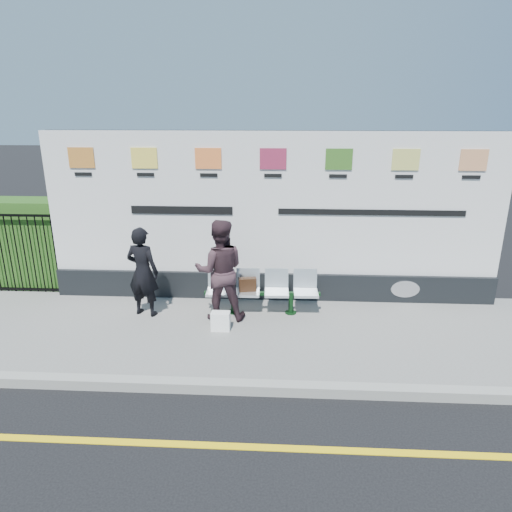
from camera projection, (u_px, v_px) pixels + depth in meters
The scene contains 12 objects.
ground at pixel (217, 446), 4.94m from camera, with size 80.00×80.00×0.00m, color black.
pavement at pixel (238, 333), 7.29m from camera, with size 14.00×3.00×0.12m, color slate.
kerb at pixel (228, 387), 5.87m from camera, with size 14.00×0.18×0.14m, color gray.
yellow_line at pixel (217, 446), 4.94m from camera, with size 14.00×0.10×0.01m, color yellow.
billboard at pixel (272, 229), 8.13m from camera, with size 8.00×0.30×3.00m.
hedge at pixel (15, 242), 8.96m from camera, with size 2.35×0.70×1.70m, color #285218.
railing at pixel (2, 253), 8.56m from camera, with size 2.05×0.06×1.54m, color black, non-canonical shape.
bench at pixel (262, 302), 7.81m from camera, with size 1.89×0.50×0.40m, color silver, non-canonical shape.
woman_left at pixel (143, 272), 7.59m from camera, with size 0.56×0.37×1.53m, color black.
woman_right at pixel (220, 270), 7.41m from camera, with size 0.82×0.64×1.70m, color #38242A.
handbag_brown at pixel (248, 284), 7.71m from camera, with size 0.29×0.13×0.23m, color black.
carrier_bag_white at pixel (221, 321), 7.23m from camera, with size 0.30×0.18×0.30m, color white.
Camera 1 is at (0.64, -4.03, 3.50)m, focal length 32.00 mm.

